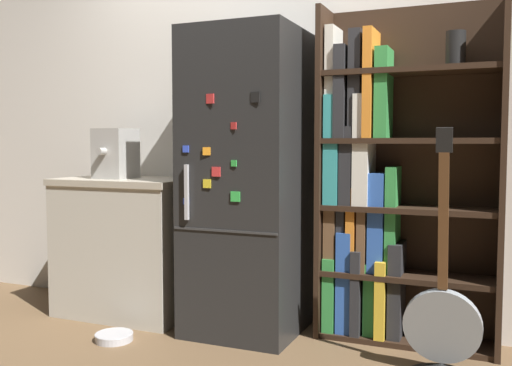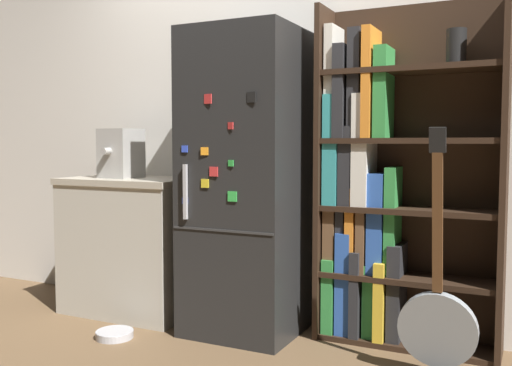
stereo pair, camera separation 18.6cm
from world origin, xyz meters
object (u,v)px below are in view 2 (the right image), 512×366
at_px(bookshelf, 382,190).
at_px(guitar, 437,345).
at_px(pet_bowl, 115,334).
at_px(refrigerator, 247,183).
at_px(espresso_machine, 121,153).

xyz_separation_m(bookshelf, guitar, (0.37, -0.43, -0.67)).
bearing_deg(pet_bowl, refrigerator, 36.64).
distance_m(bookshelf, pet_bowl, 1.70).
distance_m(refrigerator, pet_bowl, 1.13).
xyz_separation_m(espresso_machine, guitar, (2.02, -0.24, -0.86)).
distance_m(refrigerator, espresso_machine, 0.92).
bearing_deg(guitar, bookshelf, 130.32).
distance_m(bookshelf, guitar, 0.88).
bearing_deg(guitar, pet_bowl, -173.38).
relative_size(refrigerator, bookshelf, 0.94).
relative_size(bookshelf, guitar, 1.58).
relative_size(bookshelf, espresso_machine, 5.87).
bearing_deg(espresso_machine, refrigerator, 0.52).
bearing_deg(guitar, refrigerator, 167.15).
xyz_separation_m(refrigerator, pet_bowl, (-0.61, -0.45, -0.84)).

